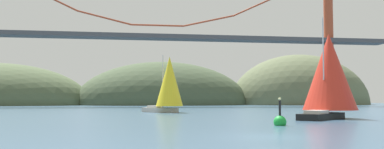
% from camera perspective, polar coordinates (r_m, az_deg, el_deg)
% --- Properties ---
extents(ground_plane, '(360.00, 360.00, 0.00)m').
position_cam_1_polar(ground_plane, '(25.74, 10.68, -8.37)').
color(ground_plane, '#385670').
extents(headland_center, '(66.74, 44.00, 32.74)m').
position_cam_1_polar(headland_center, '(159.76, -4.02, -4.15)').
color(headland_center, '#425138').
rests_on(headland_center, ground_plane).
extents(headland_right, '(56.23, 44.00, 40.13)m').
position_cam_1_polar(headland_right, '(173.32, 14.46, -3.99)').
color(headland_right, '#5B6647').
rests_on(headland_right, ground_plane).
extents(suspension_bridge, '(141.35, 6.00, 44.73)m').
position_cam_1_polar(suspension_bridge, '(120.95, -4.73, 5.62)').
color(suspension_bridge, '#A34228').
rests_on(suspension_bridge, ground_plane).
extents(sailboat_scarlet_sail, '(10.21, 9.98, 11.51)m').
position_cam_1_polar(sailboat_scarlet_sail, '(50.86, 18.24, 0.12)').
color(sailboat_scarlet_sail, black).
rests_on(sailboat_scarlet_sail, ground_plane).
extents(sailboat_yellow_sail, '(7.60, 7.98, 9.60)m').
position_cam_1_polar(sailboat_yellow_sail, '(68.97, -3.18, -1.17)').
color(sailboat_yellow_sail, '#B7B2A8').
rests_on(sailboat_yellow_sail, ground_plane).
extents(channel_buoy, '(1.10, 1.10, 2.64)m').
position_cam_1_polar(channel_buoy, '(36.47, 11.95, -6.27)').
color(channel_buoy, green).
rests_on(channel_buoy, ground_plane).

